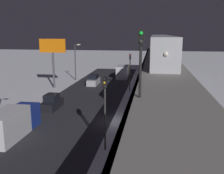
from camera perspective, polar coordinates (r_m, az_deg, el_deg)
The scene contains 13 objects.
ground_plane at distance 30.04m, azimuth 0.54°, elevation -7.50°, with size 240.00×240.00×0.00m, color white.
avenue_asphalt at distance 31.37m, azimuth -10.09°, elevation -6.83°, with size 11.00×87.21×0.01m, color #28282D.
elevated_railway at distance 28.45m, azimuth 11.04°, elevation 2.19°, with size 5.00×87.21×6.14m.
subway_train at distance 43.08m, azimuth 10.64°, elevation 8.93°, with size 2.94×36.87×3.40m.
rail_signal at distance 15.20m, azimuth 6.33°, elevation 7.70°, with size 0.36×0.41×4.00m.
sedan_black at distance 35.56m, azimuth -13.09°, elevation -3.39°, with size 1.80×4.33×1.97m.
sedan_silver at distance 50.93m, azimuth -4.07°, elevation 1.45°, with size 1.80×4.56×1.97m.
box_truck at distance 27.33m, azimuth -21.00°, elevation -7.31°, with size 2.40×7.40×2.80m.
delivery_van at distance 58.79m, azimuth 2.46°, elevation 3.40°, with size 2.40×7.40×2.80m.
traffic_light_near at distance 21.68m, azimuth -1.58°, elevation -3.54°, with size 0.32×0.44×6.40m.
traffic_light_mid at distance 44.93m, azimuth 3.98°, elevation 4.45°, with size 0.32×0.44×6.40m.
commercial_billboard at distance 47.84m, azimuth -12.90°, elevation 7.80°, with size 4.80×0.36×8.90m.
street_lamp_far at distance 55.64m, azimuth -7.88°, elevation 6.42°, with size 1.35×0.44×7.65m.
Camera 1 is at (-4.12, 28.05, 9.93)m, focal length 41.62 mm.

